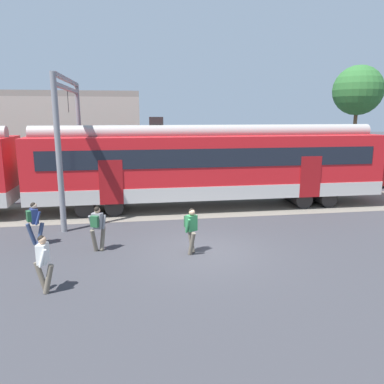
# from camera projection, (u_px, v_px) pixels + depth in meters

# --- Properties ---
(ground_plane) EXTENTS (160.00, 160.00, 0.00)m
(ground_plane) POSITION_uv_depth(u_px,v_px,m) (203.00, 251.00, 13.56)
(ground_plane) COLOR #38383D
(commuter_train) EXTENTS (38.05, 3.07, 4.73)m
(commuter_train) POSITION_uv_depth(u_px,v_px,m) (38.00, 169.00, 18.23)
(commuter_train) COLOR #B7B2AD
(commuter_train) RESTS_ON ground
(pedestrian_navy) EXTENTS (0.71, 0.51, 1.67)m
(pedestrian_navy) POSITION_uv_depth(u_px,v_px,m) (34.00, 220.00, 14.02)
(pedestrian_navy) COLOR navy
(pedestrian_navy) RESTS_ON ground
(pedestrian_white) EXTENTS (0.62, 0.59, 1.67)m
(pedestrian_white) POSITION_uv_depth(u_px,v_px,m) (43.00, 260.00, 10.29)
(pedestrian_white) COLOR #6B6051
(pedestrian_white) RESTS_ON ground
(pedestrian_grey) EXTENTS (0.65, 0.57, 1.67)m
(pedestrian_grey) POSITION_uv_depth(u_px,v_px,m) (97.00, 225.00, 13.40)
(pedestrian_grey) COLOR #6B6051
(pedestrian_grey) RESTS_ON ground
(pedestrian_green) EXTENTS (0.51, 0.71, 1.67)m
(pedestrian_green) POSITION_uv_depth(u_px,v_px,m) (191.00, 227.00, 13.17)
(pedestrian_green) COLOR #6B6051
(pedestrian_green) RESTS_ON ground
(parked_car_red) EXTENTS (4.05, 1.85, 1.54)m
(parked_car_red) POSITION_uv_depth(u_px,v_px,m) (372.00, 176.00, 25.26)
(parked_car_red) COLOR #B22323
(parked_car_red) RESTS_ON ground
(catenary_gantry) EXTENTS (0.24, 6.64, 6.53)m
(catenary_gantry) POSITION_uv_depth(u_px,v_px,m) (70.00, 126.00, 18.06)
(catenary_gantry) COLOR gray
(catenary_gantry) RESTS_ON ground
(background_building) EXTENTS (18.58, 5.00, 9.20)m
(background_building) POSITION_uv_depth(u_px,v_px,m) (10.00, 137.00, 27.04)
(background_building) COLOR #B2A899
(background_building) RESTS_ON ground
(street_tree_right) EXTENTS (4.27, 4.27, 9.00)m
(street_tree_right) POSITION_uv_depth(u_px,v_px,m) (358.00, 91.00, 32.60)
(street_tree_right) COLOR brown
(street_tree_right) RESTS_ON ground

